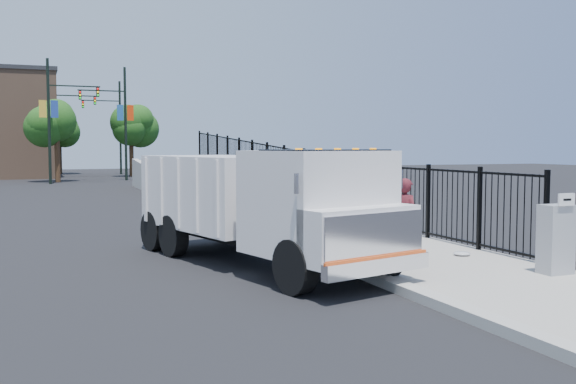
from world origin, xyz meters
name	(u,v)px	position (x,y,z in m)	size (l,w,h in m)	color
ground	(335,266)	(0.00, 0.00, 0.00)	(120.00, 120.00, 0.00)	black
sidewalk	(476,274)	(1.93, -2.00, 0.06)	(3.55, 12.00, 0.12)	#9E998E
curb	(385,281)	(0.00, -2.00, 0.08)	(0.30, 12.00, 0.16)	#ADAAA3
ramp	(222,201)	(2.12, 16.00, 0.00)	(3.95, 24.00, 1.70)	#9E998E
iron_fence	(284,185)	(3.55, 12.00, 0.90)	(0.10, 28.00, 1.80)	black
truck	(263,200)	(-1.36, 0.51, 1.34)	(3.87, 7.30, 2.39)	black
worker	(405,219)	(1.37, -0.44, 0.95)	(0.60, 0.40, 1.66)	#591B23
utility_cabinet	(556,239)	(3.10, -2.72, 0.75)	(0.55, 0.40, 1.25)	gray
arrow_sign	(566,200)	(3.10, -2.94, 1.48)	(0.35, 0.04, 0.22)	white
debris	(462,253)	(2.72, -0.51, 0.16)	(0.35, 0.35, 0.09)	silver
light_pole_0	(54,116)	(-4.42, 32.24, 4.36)	(3.77, 0.22, 8.00)	black
light_pole_1	(121,119)	(0.13, 35.16, 4.36)	(3.78, 0.22, 8.00)	black
light_pole_2	(58,121)	(-3.91, 40.51, 4.36)	(3.77, 0.22, 8.00)	black
light_pole_3	(117,124)	(0.99, 45.36, 4.36)	(3.78, 0.22, 8.00)	black
tree_0	(57,123)	(-4.20, 34.36, 3.96)	(2.93, 2.93, 5.46)	#382314
tree_1	(131,127)	(1.61, 41.02, 3.95)	(2.78, 2.78, 5.39)	#382314
tree_2	(59,129)	(-3.60, 47.82, 3.97)	(3.16, 3.16, 5.58)	#382314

